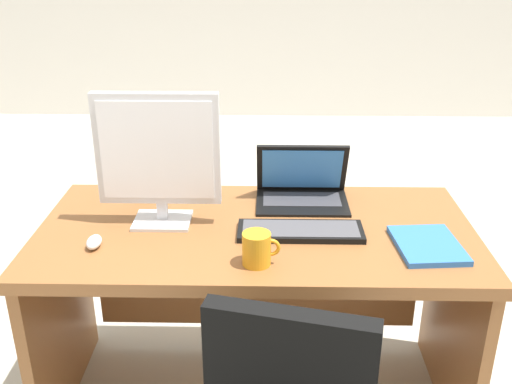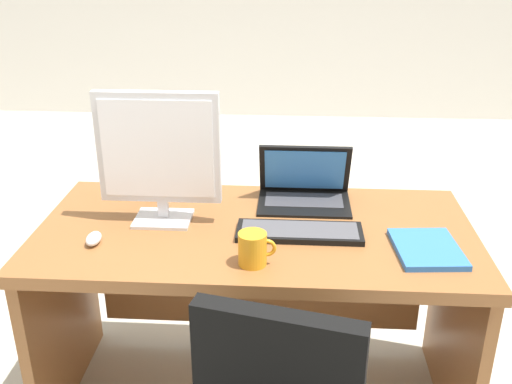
{
  "view_description": "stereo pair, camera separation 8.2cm",
  "coord_description": "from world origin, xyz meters",
  "px_view_note": "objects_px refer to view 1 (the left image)",
  "views": [
    {
      "loc": [
        0.04,
        -1.84,
        1.68
      ],
      "look_at": [
        0.0,
        0.04,
        0.87
      ],
      "focal_mm": 41.32,
      "sensor_mm": 36.0,
      "label": 1
    },
    {
      "loc": [
        0.12,
        -1.84,
        1.68
      ],
      "look_at": [
        0.0,
        0.04,
        0.87
      ],
      "focal_mm": 41.32,
      "sensor_mm": 36.0,
      "label": 2
    }
  ],
  "objects_px": {
    "keyboard": "(300,231)",
    "book": "(428,245)",
    "coffee_mug": "(257,249)",
    "mouse": "(94,242)",
    "monitor": "(158,154)",
    "desk": "(256,272)",
    "laptop": "(302,183)",
    "desk_lamp": "(138,137)"
  },
  "relations": [
    {
      "from": "laptop",
      "to": "monitor",
      "type": "bearing_deg",
      "value": -157.21
    },
    {
      "from": "desk",
      "to": "laptop",
      "type": "distance_m",
      "value": 0.38
    },
    {
      "from": "keyboard",
      "to": "desk_lamp",
      "type": "height_order",
      "value": "desk_lamp"
    },
    {
      "from": "laptop",
      "to": "keyboard",
      "type": "bearing_deg",
      "value": -93.55
    },
    {
      "from": "laptop",
      "to": "coffee_mug",
      "type": "height_order",
      "value": "laptop"
    },
    {
      "from": "monitor",
      "to": "mouse",
      "type": "height_order",
      "value": "monitor"
    },
    {
      "from": "coffee_mug",
      "to": "laptop",
      "type": "bearing_deg",
      "value": 71.86
    },
    {
      "from": "monitor",
      "to": "coffee_mug",
      "type": "bearing_deg",
      "value": -39.62
    },
    {
      "from": "desk",
      "to": "book",
      "type": "relative_size",
      "value": 5.57
    },
    {
      "from": "monitor",
      "to": "keyboard",
      "type": "distance_m",
      "value": 0.55
    },
    {
      "from": "keyboard",
      "to": "book",
      "type": "bearing_deg",
      "value": -12.41
    },
    {
      "from": "keyboard",
      "to": "monitor",
      "type": "bearing_deg",
      "value": 170.73
    },
    {
      "from": "monitor",
      "to": "desk_lamp",
      "type": "distance_m",
      "value": 0.25
    },
    {
      "from": "desk_lamp",
      "to": "coffee_mug",
      "type": "distance_m",
      "value": 0.71
    },
    {
      "from": "desk",
      "to": "coffee_mug",
      "type": "height_order",
      "value": "coffee_mug"
    },
    {
      "from": "coffee_mug",
      "to": "desk",
      "type": "bearing_deg",
      "value": 91.85
    },
    {
      "from": "desk_lamp",
      "to": "coffee_mug",
      "type": "xyz_separation_m",
      "value": [
        0.46,
        -0.51,
        -0.19
      ]
    },
    {
      "from": "monitor",
      "to": "desk_lamp",
      "type": "relative_size",
      "value": 1.37
    },
    {
      "from": "desk_lamp",
      "to": "coffee_mug",
      "type": "relative_size",
      "value": 2.89
    },
    {
      "from": "laptop",
      "to": "book",
      "type": "distance_m",
      "value": 0.55
    },
    {
      "from": "laptop",
      "to": "mouse",
      "type": "relative_size",
      "value": 4.15
    },
    {
      "from": "keyboard",
      "to": "laptop",
      "type": "bearing_deg",
      "value": 86.45
    },
    {
      "from": "keyboard",
      "to": "book",
      "type": "xyz_separation_m",
      "value": [
        0.41,
        -0.09,
        -0.0
      ]
    },
    {
      "from": "coffee_mug",
      "to": "mouse",
      "type": "bearing_deg",
      "value": 169.67
    },
    {
      "from": "desk",
      "to": "book",
      "type": "height_order",
      "value": "book"
    },
    {
      "from": "mouse",
      "to": "book",
      "type": "distance_m",
      "value": 1.09
    },
    {
      "from": "mouse",
      "to": "monitor",
      "type": "bearing_deg",
      "value": 43.93
    },
    {
      "from": "keyboard",
      "to": "mouse",
      "type": "height_order",
      "value": "mouse"
    },
    {
      "from": "book",
      "to": "keyboard",
      "type": "bearing_deg",
      "value": 167.59
    },
    {
      "from": "mouse",
      "to": "desk_lamp",
      "type": "relative_size",
      "value": 0.24
    },
    {
      "from": "desk",
      "to": "desk_lamp",
      "type": "bearing_deg",
      "value": 154.09
    },
    {
      "from": "desk",
      "to": "coffee_mug",
      "type": "distance_m",
      "value": 0.39
    },
    {
      "from": "monitor",
      "to": "keyboard",
      "type": "height_order",
      "value": "monitor"
    },
    {
      "from": "monitor",
      "to": "mouse",
      "type": "distance_m",
      "value": 0.36
    },
    {
      "from": "keyboard",
      "to": "coffee_mug",
      "type": "distance_m",
      "value": 0.25
    },
    {
      "from": "desk",
      "to": "mouse",
      "type": "bearing_deg",
      "value": -159.85
    },
    {
      "from": "mouse",
      "to": "book",
      "type": "xyz_separation_m",
      "value": [
        1.09,
        0.02,
        -0.01
      ]
    },
    {
      "from": "desk",
      "to": "monitor",
      "type": "bearing_deg",
      "value": -178.77
    },
    {
      "from": "keyboard",
      "to": "book",
      "type": "distance_m",
      "value": 0.42
    },
    {
      "from": "monitor",
      "to": "coffee_mug",
      "type": "relative_size",
      "value": 3.97
    },
    {
      "from": "desk",
      "to": "desk_lamp",
      "type": "height_order",
      "value": "desk_lamp"
    },
    {
      "from": "laptop",
      "to": "desk_lamp",
      "type": "relative_size",
      "value": 1.01
    }
  ]
}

